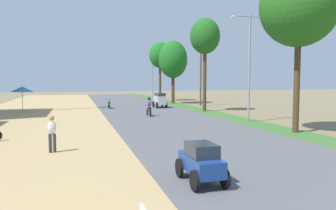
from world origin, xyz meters
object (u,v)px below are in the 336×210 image
(streetlamp_mid, at_px, (152,72))
(median_tree_second, at_px, (205,37))
(median_tree_nearest, at_px, (299,6))
(car_hatchback_blue, at_px, (201,161))
(median_tree_third, at_px, (173,60))
(median_tree_fourth, at_px, (160,55))
(car_van_silver, at_px, (160,99))
(streetlamp_near, at_px, (249,61))
(motorbike_ahead_second, at_px, (109,104))
(motorbike_foreground_rider, at_px, (149,107))
(vendor_umbrella, at_px, (22,89))
(utility_pole_near, at_px, (201,72))
(pedestrian_on_shoulder, at_px, (52,132))

(streetlamp_mid, bearing_deg, median_tree_second, -90.19)
(median_tree_nearest, height_order, car_hatchback_blue, median_tree_nearest)
(median_tree_third, xyz_separation_m, median_tree_fourth, (-0.26, 6.00, 1.01))
(median_tree_third, bearing_deg, car_van_silver, -118.71)
(median_tree_third, height_order, streetlamp_near, median_tree_third)
(median_tree_fourth, bearing_deg, motorbike_ahead_second, -126.77)
(median_tree_second, bearing_deg, streetlamp_near, -89.48)
(motorbike_foreground_rider, height_order, motorbike_ahead_second, motorbike_foreground_rider)
(median_tree_second, distance_m, streetlamp_mid, 23.81)
(vendor_umbrella, bearing_deg, motorbike_foreground_rider, -34.25)
(median_tree_third, bearing_deg, motorbike_foreground_rider, -114.36)
(utility_pole_near, height_order, car_van_silver, utility_pole_near)
(vendor_umbrella, relative_size, streetlamp_mid, 0.32)
(median_tree_second, xyz_separation_m, car_van_silver, (-3.42, 5.03, -6.48))
(median_tree_fourth, xyz_separation_m, car_hatchback_blue, (-8.75, -38.89, -6.20))
(median_tree_third, height_order, car_hatchback_blue, median_tree_third)
(streetlamp_mid, bearing_deg, motorbike_foreground_rider, -103.78)
(motorbike_foreground_rider, bearing_deg, car_van_silver, 69.33)
(pedestrian_on_shoulder, bearing_deg, median_tree_second, 49.17)
(car_hatchback_blue, bearing_deg, median_tree_nearest, 39.31)
(streetlamp_near, height_order, car_van_silver, streetlamp_near)
(pedestrian_on_shoulder, distance_m, motorbike_foreground_rider, 14.57)
(median_tree_fourth, distance_m, motorbike_ahead_second, 16.23)
(vendor_umbrella, relative_size, car_van_silver, 1.05)
(median_tree_third, bearing_deg, utility_pole_near, -64.56)
(motorbike_foreground_rider, bearing_deg, median_tree_third, 65.64)
(motorbike_ahead_second, bearing_deg, median_tree_second, -31.08)
(vendor_umbrella, distance_m, median_tree_nearest, 26.45)
(streetlamp_near, relative_size, car_hatchback_blue, 4.01)
(vendor_umbrella, bearing_deg, median_tree_nearest, -46.11)
(median_tree_third, height_order, car_van_silver, median_tree_third)
(pedestrian_on_shoulder, xyz_separation_m, car_hatchback_blue, (4.69, -5.71, -0.22))
(median_tree_nearest, xyz_separation_m, streetlamp_mid, (-0.10, 37.62, -3.01))
(vendor_umbrella, xyz_separation_m, median_tree_nearest, (17.97, -18.68, 5.25))
(motorbike_ahead_second, bearing_deg, motorbike_foreground_rider, -72.78)
(vendor_umbrella, xyz_separation_m, car_hatchback_blue, (8.88, -26.13, -1.56))
(median_tree_fourth, relative_size, streetlamp_mid, 1.15)
(median_tree_second, relative_size, median_tree_fourth, 1.05)
(median_tree_nearest, height_order, streetlamp_mid, median_tree_nearest)
(car_hatchback_blue, xyz_separation_m, motorbike_foreground_rider, (2.45, 18.42, 0.11))
(pedestrian_on_shoulder, distance_m, motorbike_ahead_second, 21.70)
(vendor_umbrella, height_order, car_van_silver, vendor_umbrella)
(median_tree_fourth, height_order, car_van_silver, median_tree_fourth)
(streetlamp_near, distance_m, utility_pole_near, 15.62)
(pedestrian_on_shoulder, xyz_separation_m, median_tree_second, (13.60, 15.74, 6.54))
(median_tree_nearest, bearing_deg, median_tree_second, 90.75)
(utility_pole_near, bearing_deg, median_tree_fourth, 103.02)
(streetlamp_mid, distance_m, motorbike_foreground_rider, 27.69)
(median_tree_nearest, height_order, median_tree_third, median_tree_nearest)
(streetlamp_near, distance_m, motorbike_foreground_rider, 9.40)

